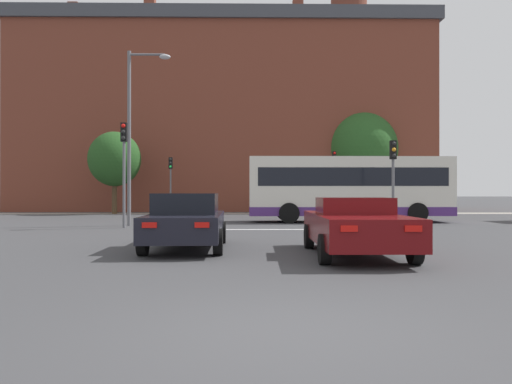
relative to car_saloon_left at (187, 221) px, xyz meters
The scene contains 18 objects.
ground_plane 8.18m from the car_saloon_left, 75.40° to the right, with size 400.00×400.00×0.00m, color #3D3D3F.
stop_line_strip 7.25m from the car_saloon_left, 73.46° to the left, with size 8.63×0.30×0.01m, color silver.
far_pavement 22.69m from the car_saloon_left, 84.80° to the left, with size 69.59×2.50×0.01m, color gray.
brick_civic_building 32.30m from the car_saloon_left, 90.64° to the left, with size 34.61×12.68×22.08m.
car_saloon_left is the anchor object (origin of this frame).
car_roadster_right 4.39m from the car_saloon_left, 19.10° to the right, with size 2.13×4.97×1.37m.
bus_crossing_lead 13.92m from the car_saloon_left, 60.99° to the left, with size 10.11×2.66×3.27m.
traffic_light_near_right 11.38m from the car_saloon_left, 45.83° to the left, with size 0.26×0.31×3.72m.
traffic_light_near_left 8.96m from the car_saloon_left, 114.61° to the left, with size 0.26×0.31×4.44m.
traffic_light_far_right 23.47m from the car_saloon_left, 70.71° to the left, with size 0.26×0.31×4.44m.
traffic_light_far_left 22.20m from the car_saloon_left, 99.95° to the left, with size 0.26×0.31×3.97m.
street_lamp_junction 10.69m from the car_saloon_left, 110.29° to the left, with size 1.94×0.36×7.86m.
pedestrian_waiting 24.41m from the car_saloon_left, 70.50° to the left, with size 0.34×0.45×1.60m.
pedestrian_walking_east 23.53m from the car_saloon_left, 72.32° to the left, with size 0.35×0.45×1.59m.
pedestrian_walking_west 22.76m from the car_saloon_left, 84.41° to the left, with size 0.43×0.28×1.71m.
tree_by_building 29.43m from the car_saloon_left, 66.45° to the left, with size 3.88×3.88×5.69m.
tree_kerbside 28.71m from the car_saloon_left, 67.93° to the left, with size 5.62×5.62×7.93m.
tree_distant 23.54m from the car_saloon_left, 109.49° to the left, with size 3.66×3.66×5.79m.
Camera 1 is at (-0.42, -5.29, 1.48)m, focal length 35.00 mm.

